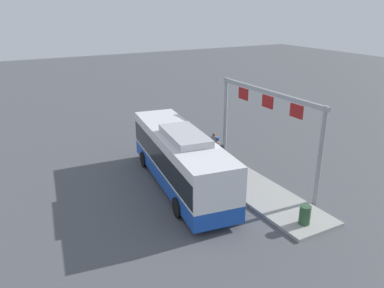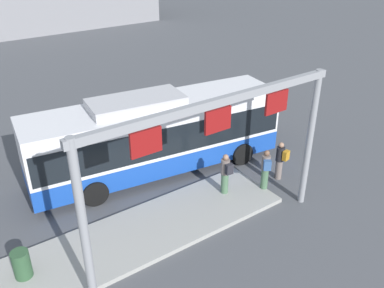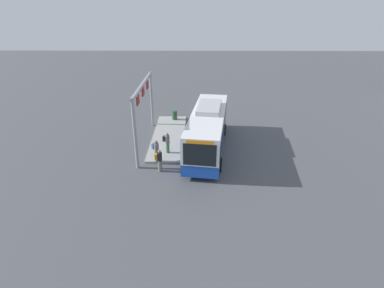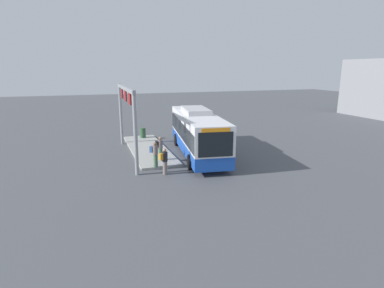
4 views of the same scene
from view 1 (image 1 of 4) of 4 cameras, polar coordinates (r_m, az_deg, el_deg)
name	(u,v)px [view 1 (image 1 of 4)]	position (r m, az deg, el deg)	size (l,w,h in m)	color
ground_plane	(180,186)	(21.98, -1.72, -6.24)	(120.00, 120.00, 0.00)	#4C4F54
platform_curb	(254,189)	(21.77, 9.13, -6.53)	(10.00, 2.80, 0.16)	#9E9E99
bus_main	(180,156)	(21.23, -1.76, -1.86)	(10.80, 3.92, 3.46)	#1947AD
person_boarding	(214,144)	(25.35, 3.31, -0.01)	(0.55, 0.60, 1.67)	#476B4C
person_waiting_near	(201,142)	(26.19, 1.30, 0.32)	(0.41, 0.57, 1.67)	slate
person_waiting_mid	(218,153)	(23.87, 3.83, -1.32)	(0.37, 0.55, 1.67)	#476B4C
platform_sign_gantry	(267,115)	(22.56, 10.98, 4.25)	(8.83, 0.24, 5.20)	gray
trash_bin	(305,215)	(18.71, 16.34, -10.02)	(0.52, 0.52, 0.90)	#2D5133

